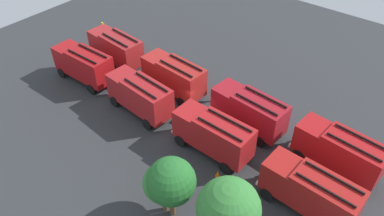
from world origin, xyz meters
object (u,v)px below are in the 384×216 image
tree_1 (228,209)px  tree_2 (171,182)px  fire_truck_5 (213,134)px  tree_3 (164,183)px  firefighter_0 (103,28)px  firefighter_1 (214,93)px  fire_truck_0 (339,150)px  fire_truck_6 (140,95)px  fire_truck_3 (116,48)px  fire_truck_1 (249,110)px  fire_truck_4 (310,190)px  fire_truck_2 (174,75)px  fire_truck_7 (83,64)px  traffic_cone_1 (218,174)px  traffic_cone_0 (226,91)px  traffic_cone_2 (177,68)px

tree_1 → tree_2: 4.57m
fire_truck_5 → tree_3: tree_3 is taller
firefighter_0 → firefighter_1: (-19.50, 2.29, 0.12)m
fire_truck_0 → fire_truck_6: bearing=20.0°
fire_truck_3 → fire_truck_6: same height
fire_truck_0 → tree_1: 12.01m
firefighter_0 → tree_1: bearing=-20.1°
fire_truck_0 → fire_truck_3: (25.85, 0.39, 0.00)m
fire_truck_1 → fire_truck_0: bearing=-174.0°
fire_truck_1 → firefighter_1: bearing=-10.0°
fire_truck_4 → tree_1: 7.27m
fire_truck_2 → fire_truck_7: (8.84, 4.41, 0.00)m
fire_truck_4 → fire_truck_6: size_ratio=0.99×
fire_truck_0 → traffic_cone_1: size_ratio=11.63×
fire_truck_3 → firefighter_0: (6.74, -3.66, -1.24)m
traffic_cone_0 → traffic_cone_2: size_ratio=0.84×
fire_truck_5 → traffic_cone_1: (-1.98, 1.97, -1.84)m
fire_truck_1 → fire_truck_6: bearing=30.7°
fire_truck_1 → tree_1: (-5.26, 11.18, 2.12)m
fire_truck_6 → traffic_cone_1: (-10.59, 1.91, -1.84)m
fire_truck_4 → fire_truck_5: size_ratio=1.01×
tree_1 → tree_2: (4.52, 0.25, -0.63)m
fire_truck_5 → traffic_cone_1: fire_truck_5 is taller
fire_truck_4 → firefighter_1: fire_truck_4 is taller
fire_truck_1 → traffic_cone_0: fire_truck_1 is taller
fire_truck_7 → tree_1: bearing=162.7°
firefighter_0 → traffic_cone_1: bearing=-15.1°
fire_truck_6 → fire_truck_7: same height
traffic_cone_0 → traffic_cone_1: (-5.86, 9.62, 0.03)m
tree_3 → traffic_cone_2: size_ratio=6.69×
fire_truck_0 → traffic_cone_2: 19.80m
fire_truck_1 → tree_3: (-0.08, 11.54, 0.94)m
fire_truck_4 → traffic_cone_0: (12.78, -8.00, -1.86)m
fire_truck_1 → fire_truck_2: 8.89m
firefighter_1 → tree_3: 13.83m
tree_2 → firefighter_0: bearing=-30.9°
fire_truck_4 → firefighter_1: bearing=-22.6°
fire_truck_6 → traffic_cone_2: size_ratio=10.71×
firefighter_0 → traffic_cone_1: size_ratio=2.60×
fire_truck_6 → tree_1: size_ratio=1.16×
fire_truck_2 → tree_3: (-8.97, 11.37, 0.94)m
fire_truck_6 → tree_3: 11.70m
fire_truck_5 → firefighter_0: bearing=-18.0°
tree_2 → traffic_cone_1: 5.97m
fire_truck_4 → fire_truck_0: bearing=-88.4°
traffic_cone_0 → tree_1: bearing=124.5°
fire_truck_0 → fire_truck_3: 25.85m
fire_truck_3 → traffic_cone_2: (-6.33, -3.16, -1.81)m
tree_1 → fire_truck_7: bearing=-16.1°
tree_1 → fire_truck_2: bearing=-37.9°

